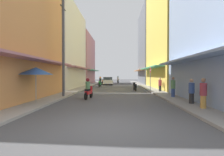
# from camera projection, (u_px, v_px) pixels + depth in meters

# --- Properties ---
(ground_plane) EXTENTS (97.87, 97.87, 0.00)m
(ground_plane) POSITION_uv_depth(u_px,v_px,m) (116.00, 88.00, 24.20)
(ground_plane) COLOR #4C4C4F
(sidewalk_left) EXTENTS (1.50, 52.49, 0.12)m
(sidewalk_left) POSITION_uv_depth(u_px,v_px,m) (84.00, 87.00, 24.37)
(sidewalk_left) COLOR #9E9991
(sidewalk_left) RESTS_ON ground
(sidewalk_right) EXTENTS (1.50, 52.49, 0.12)m
(sidewalk_right) POSITION_uv_depth(u_px,v_px,m) (147.00, 87.00, 24.03)
(sidewalk_right) COLOR gray
(sidewalk_right) RESTS_ON ground
(building_left_mid) EXTENTS (7.05, 11.38, 11.18)m
(building_left_mid) POSITION_uv_depth(u_px,v_px,m) (57.00, 48.00, 23.73)
(building_left_mid) COLOR silver
(building_left_mid) RESTS_ON ground
(building_left_far) EXTENTS (7.05, 11.00, 10.01)m
(building_left_far) POSITION_uv_depth(u_px,v_px,m) (77.00, 60.00, 35.62)
(building_left_far) COLOR #B7727F
(building_left_far) RESTS_ON ground
(building_right_mid) EXTENTS (7.05, 12.79, 17.66)m
(building_right_mid) POSITION_uv_depth(u_px,v_px,m) (176.00, 23.00, 22.98)
(building_right_mid) COLOR #EFD159
(building_right_mid) RESTS_ON ground
(building_right_far) EXTENTS (7.05, 11.96, 15.59)m
(building_right_far) POSITION_uv_depth(u_px,v_px,m) (155.00, 47.00, 36.00)
(building_right_far) COLOR slate
(building_right_far) RESTS_ON ground
(motorbike_silver) EXTENTS (0.59, 1.80, 1.58)m
(motorbike_silver) POSITION_uv_depth(u_px,v_px,m) (118.00, 80.00, 37.61)
(motorbike_silver) COLOR black
(motorbike_silver) RESTS_ON ground
(motorbike_green) EXTENTS (0.55, 1.81, 1.58)m
(motorbike_green) POSITION_uv_depth(u_px,v_px,m) (100.00, 82.00, 25.99)
(motorbike_green) COLOR black
(motorbike_green) RESTS_ON ground
(motorbike_black) EXTENTS (0.55, 1.81, 0.96)m
(motorbike_black) POSITION_uv_depth(u_px,v_px,m) (135.00, 86.00, 19.71)
(motorbike_black) COLOR black
(motorbike_black) RESTS_ON ground
(motorbike_orange) EXTENTS (0.59, 1.80, 0.96)m
(motorbike_orange) POSITION_uv_depth(u_px,v_px,m) (103.00, 81.00, 35.24)
(motorbike_orange) COLOR black
(motorbike_orange) RESTS_ON ground
(motorbike_red) EXTENTS (0.57, 1.80, 1.58)m
(motorbike_red) POSITION_uv_depth(u_px,v_px,m) (89.00, 90.00, 12.85)
(motorbike_red) COLOR black
(motorbike_red) RESTS_ON ground
(parked_car) EXTENTS (2.13, 4.25, 1.45)m
(parked_car) POSITION_uv_depth(u_px,v_px,m) (108.00, 81.00, 31.42)
(parked_car) COLOR silver
(parked_car) RESTS_ON ground
(pedestrian_midway) EXTENTS (0.34, 0.34, 1.66)m
(pedestrian_midway) POSITION_uv_depth(u_px,v_px,m) (203.00, 94.00, 8.63)
(pedestrian_midway) COLOR #BF8C3F
(pedestrian_midway) RESTS_ON ground
(pedestrian_far) EXTENTS (0.34, 0.34, 1.54)m
(pedestrian_far) POSITION_uv_depth(u_px,v_px,m) (160.00, 85.00, 17.74)
(pedestrian_far) COLOR #262628
(pedestrian_far) RESTS_ON ground
(pedestrian_foreground) EXTENTS (0.34, 0.34, 1.59)m
(pedestrian_foreground) POSITION_uv_depth(u_px,v_px,m) (192.00, 92.00, 10.08)
(pedestrian_foreground) COLOR #262628
(pedestrian_foreground) RESTS_ON ground
(pedestrian_crossing) EXTENTS (0.34, 0.34, 1.67)m
(pedestrian_crossing) POSITION_uv_depth(u_px,v_px,m) (173.00, 88.00, 13.13)
(pedestrian_crossing) COLOR #334C8C
(pedestrian_crossing) RESTS_ON ground
(vendor_umbrella) EXTENTS (2.06, 2.06, 2.29)m
(vendor_umbrella) POSITION_uv_depth(u_px,v_px,m) (36.00, 71.00, 10.34)
(vendor_umbrella) COLOR #99999E
(vendor_umbrella) RESTS_ON ground
(utility_pole) EXTENTS (0.20, 1.20, 7.76)m
(utility_pole) POSITION_uv_depth(u_px,v_px,m) (63.00, 48.00, 13.51)
(utility_pole) COLOR #4C4C4F
(utility_pole) RESTS_ON ground
(street_sign_no_entry) EXTENTS (0.07, 0.60, 2.65)m
(street_sign_no_entry) POSITION_uv_depth(u_px,v_px,m) (150.00, 76.00, 18.47)
(street_sign_no_entry) COLOR gray
(street_sign_no_entry) RESTS_ON ground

